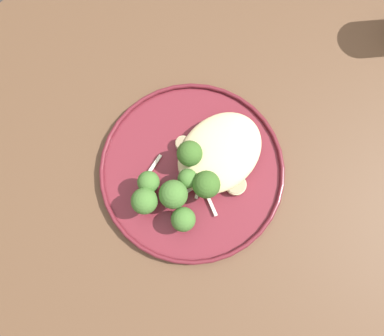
{
  "coord_description": "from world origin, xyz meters",
  "views": [
    {
      "loc": [
        0.14,
        0.05,
        1.3
      ],
      "look_at": [
        0.05,
        -0.04,
        0.76
      ],
      "focal_mm": 33.47,
      "sensor_mm": 36.0,
      "label": 1
    }
  ],
  "objects_px": {
    "seared_scallop_half_hidden": "(236,185)",
    "broccoli_floret_rear_charred": "(205,183)",
    "dinner_plate": "(192,170)",
    "seared_scallop_left_edge": "(202,138)",
    "seared_scallop_rear_pale": "(222,178)",
    "broccoli_floret_beside_noodles": "(183,219)",
    "seared_scallop_on_noodles": "(217,157)",
    "seared_scallop_large_seared": "(244,130)",
    "seared_scallop_center_golden": "(183,144)",
    "broccoli_floret_right_tilted": "(187,179)",
    "broccoli_floret_split_head": "(149,182)",
    "broccoli_floret_left_leaning": "(173,195)",
    "seared_scallop_tiny_bay": "(226,134)",
    "broccoli_floret_near_rim": "(190,154)",
    "broccoli_floret_center_pile": "(145,201)"
  },
  "relations": [
    {
      "from": "seared_scallop_half_hidden",
      "to": "broccoli_floret_near_rim",
      "type": "bearing_deg",
      "value": -76.11
    },
    {
      "from": "seared_scallop_tiny_bay",
      "to": "broccoli_floret_split_head",
      "type": "bearing_deg",
      "value": -10.75
    },
    {
      "from": "dinner_plate",
      "to": "seared_scallop_rear_pale",
      "type": "xyz_separation_m",
      "value": [
        -0.02,
        0.04,
        0.01
      ]
    },
    {
      "from": "seared_scallop_rear_pale",
      "to": "broccoli_floret_right_tilted",
      "type": "bearing_deg",
      "value": -39.5
    },
    {
      "from": "seared_scallop_on_noodles",
      "to": "seared_scallop_rear_pale",
      "type": "bearing_deg",
      "value": 55.9
    },
    {
      "from": "seared_scallop_half_hidden",
      "to": "seared_scallop_left_edge",
      "type": "distance_m",
      "value": 0.09
    },
    {
      "from": "seared_scallop_on_noodles",
      "to": "broccoli_floret_beside_noodles",
      "type": "relative_size",
      "value": 0.53
    },
    {
      "from": "seared_scallop_on_noodles",
      "to": "broccoli_floret_split_head",
      "type": "relative_size",
      "value": 0.46
    },
    {
      "from": "seared_scallop_on_noodles",
      "to": "broccoli_floret_beside_noodles",
      "type": "distance_m",
      "value": 0.11
    },
    {
      "from": "seared_scallop_half_hidden",
      "to": "broccoli_floret_rear_charred",
      "type": "height_order",
      "value": "broccoli_floret_rear_charred"
    },
    {
      "from": "seared_scallop_center_golden",
      "to": "broccoli_floret_left_leaning",
      "type": "xyz_separation_m",
      "value": [
        0.07,
        0.05,
        0.03
      ]
    },
    {
      "from": "seared_scallop_center_golden",
      "to": "broccoli_floret_right_tilted",
      "type": "height_order",
      "value": "broccoli_floret_right_tilted"
    },
    {
      "from": "seared_scallop_large_seared",
      "to": "broccoli_floret_beside_noodles",
      "type": "xyz_separation_m",
      "value": [
        0.17,
        0.03,
        0.02
      ]
    },
    {
      "from": "broccoli_floret_near_rim",
      "to": "broccoli_floret_split_head",
      "type": "bearing_deg",
      "value": -10.81
    },
    {
      "from": "seared_scallop_large_seared",
      "to": "seared_scallop_rear_pale",
      "type": "bearing_deg",
      "value": 18.96
    },
    {
      "from": "broccoli_floret_near_rim",
      "to": "broccoli_floret_beside_noodles",
      "type": "bearing_deg",
      "value": 38.64
    },
    {
      "from": "broccoli_floret_rear_charred",
      "to": "broccoli_floret_right_tilted",
      "type": "distance_m",
      "value": 0.03
    },
    {
      "from": "seared_scallop_center_golden",
      "to": "broccoli_floret_right_tilted",
      "type": "xyz_separation_m",
      "value": [
        0.04,
        0.05,
        0.02
      ]
    },
    {
      "from": "broccoli_floret_center_pile",
      "to": "seared_scallop_on_noodles",
      "type": "bearing_deg",
      "value": 168.51
    },
    {
      "from": "dinner_plate",
      "to": "seared_scallop_left_edge",
      "type": "xyz_separation_m",
      "value": [
        -0.05,
        -0.02,
        0.01
      ]
    },
    {
      "from": "seared_scallop_half_hidden",
      "to": "seared_scallop_left_edge",
      "type": "xyz_separation_m",
      "value": [
        -0.02,
        -0.09,
        0.0
      ]
    },
    {
      "from": "seared_scallop_rear_pale",
      "to": "broccoli_floret_left_leaning",
      "type": "relative_size",
      "value": 0.42
    },
    {
      "from": "seared_scallop_on_noodles",
      "to": "seared_scallop_rear_pale",
      "type": "xyz_separation_m",
      "value": [
        0.02,
        0.03,
        -0.0
      ]
    },
    {
      "from": "seared_scallop_center_golden",
      "to": "broccoli_floret_rear_charred",
      "type": "height_order",
      "value": "broccoli_floret_rear_charred"
    },
    {
      "from": "seared_scallop_rear_pale",
      "to": "broccoli_floret_beside_noodles",
      "type": "xyz_separation_m",
      "value": [
        0.09,
        0.0,
        0.02
      ]
    },
    {
      "from": "seared_scallop_half_hidden",
      "to": "broccoli_floret_center_pile",
      "type": "bearing_deg",
      "value": -33.9
    },
    {
      "from": "seared_scallop_large_seared",
      "to": "broccoli_floret_rear_charred",
      "type": "xyz_separation_m",
      "value": [
        0.11,
        0.02,
        0.02
      ]
    },
    {
      "from": "seared_scallop_on_noodles",
      "to": "broccoli_floret_right_tilted",
      "type": "height_order",
      "value": "broccoli_floret_right_tilted"
    },
    {
      "from": "broccoli_floret_center_pile",
      "to": "seared_scallop_center_golden",
      "type": "bearing_deg",
      "value": -165.68
    },
    {
      "from": "dinner_plate",
      "to": "broccoli_floret_rear_charred",
      "type": "distance_m",
      "value": 0.05
    },
    {
      "from": "dinner_plate",
      "to": "seared_scallop_on_noodles",
      "type": "distance_m",
      "value": 0.04
    },
    {
      "from": "broccoli_floret_beside_noodles",
      "to": "broccoli_floret_split_head",
      "type": "xyz_separation_m",
      "value": [
        -0.0,
        -0.07,
        0.01
      ]
    },
    {
      "from": "broccoli_floret_right_tilted",
      "to": "seared_scallop_on_noodles",
      "type": "bearing_deg",
      "value": 174.42
    },
    {
      "from": "seared_scallop_half_hidden",
      "to": "seared_scallop_large_seared",
      "type": "height_order",
      "value": "seared_scallop_large_seared"
    },
    {
      "from": "broccoli_floret_near_rim",
      "to": "broccoli_floret_split_head",
      "type": "xyz_separation_m",
      "value": [
        0.07,
        -0.01,
        -0.0
      ]
    },
    {
      "from": "seared_scallop_left_edge",
      "to": "broccoli_floret_right_tilted",
      "type": "relative_size",
      "value": 0.72
    },
    {
      "from": "dinner_plate",
      "to": "seared_scallop_center_golden",
      "type": "height_order",
      "value": "seared_scallop_center_golden"
    },
    {
      "from": "broccoli_floret_beside_noodles",
      "to": "broccoli_floret_rear_charred",
      "type": "distance_m",
      "value": 0.06
    },
    {
      "from": "seared_scallop_on_noodles",
      "to": "broccoli_floret_near_rim",
      "type": "bearing_deg",
      "value": -41.45
    },
    {
      "from": "seared_scallop_half_hidden",
      "to": "seared_scallop_rear_pale",
      "type": "relative_size",
      "value": 1.21
    },
    {
      "from": "seared_scallop_center_golden",
      "to": "broccoli_floret_rear_charred",
      "type": "distance_m",
      "value": 0.08
    },
    {
      "from": "broccoli_floret_left_leaning",
      "to": "broccoli_floret_right_tilted",
      "type": "bearing_deg",
      "value": -174.65
    },
    {
      "from": "dinner_plate",
      "to": "seared_scallop_on_noodles",
      "type": "height_order",
      "value": "seared_scallop_on_noodles"
    },
    {
      "from": "seared_scallop_half_hidden",
      "to": "broccoli_floret_right_tilted",
      "type": "relative_size",
      "value": 0.67
    },
    {
      "from": "broccoli_floret_right_tilted",
      "to": "broccoli_floret_split_head",
      "type": "distance_m",
      "value": 0.06
    },
    {
      "from": "seared_scallop_on_noodles",
      "to": "seared_scallop_rear_pale",
      "type": "relative_size",
      "value": 0.98
    },
    {
      "from": "seared_scallop_large_seared",
      "to": "broccoli_floret_right_tilted",
      "type": "relative_size",
      "value": 0.54
    },
    {
      "from": "seared_scallop_half_hidden",
      "to": "broccoli_floret_rear_charred",
      "type": "xyz_separation_m",
      "value": [
        0.04,
        -0.03,
        0.03
      ]
    },
    {
      "from": "broccoli_floret_beside_noodles",
      "to": "broccoli_floret_left_leaning",
      "type": "bearing_deg",
      "value": -113.62
    },
    {
      "from": "seared_scallop_on_noodles",
      "to": "seared_scallop_half_hidden",
      "type": "height_order",
      "value": "seared_scallop_on_noodles"
    }
  ]
}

